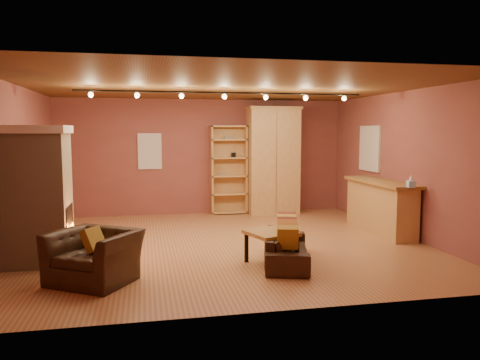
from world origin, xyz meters
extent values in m
plane|color=brown|center=(0.00, 0.00, 0.00)|extent=(7.00, 7.00, 0.00)
plane|color=brown|center=(0.00, 0.00, 2.80)|extent=(7.00, 7.00, 0.00)
cube|color=brown|center=(0.00, 3.25, 1.40)|extent=(7.00, 0.02, 2.80)
cube|color=brown|center=(-3.50, 0.00, 1.40)|extent=(0.02, 6.50, 2.80)
cube|color=brown|center=(3.50, 0.00, 1.40)|extent=(0.02, 6.50, 2.80)
cube|color=tan|center=(-3.05, -0.60, 1.00)|extent=(0.90, 0.90, 2.00)
cube|color=beige|center=(-3.05, -0.60, 2.06)|extent=(0.98, 0.98, 0.12)
cube|color=black|center=(-2.64, -0.60, 0.60)|extent=(0.10, 0.65, 0.55)
cone|color=orange|center=(-2.58, -0.60, 0.48)|extent=(0.10, 0.10, 0.22)
cube|color=silver|center=(-1.30, 3.23, 1.55)|extent=(0.56, 0.04, 0.86)
cube|color=tan|center=(0.60, 3.23, 1.08)|extent=(0.89, 0.04, 2.17)
cube|color=tan|center=(0.17, 3.08, 1.08)|extent=(0.04, 0.34, 2.17)
cube|color=tan|center=(1.02, 3.08, 1.08)|extent=(0.04, 0.34, 2.17)
cube|color=gray|center=(0.45, 3.08, 0.97)|extent=(0.18, 0.12, 0.05)
cube|color=black|center=(0.71, 3.08, 1.45)|extent=(0.10, 0.10, 0.12)
cube|color=tan|center=(0.60, 3.08, 0.04)|extent=(0.89, 0.34, 0.04)
cube|color=tan|center=(0.60, 3.08, 0.49)|extent=(0.89, 0.34, 0.03)
cube|color=tan|center=(0.60, 3.08, 0.94)|extent=(0.89, 0.34, 0.03)
cube|color=tan|center=(0.60, 3.08, 1.38)|extent=(0.89, 0.34, 0.04)
cube|color=tan|center=(0.60, 3.08, 1.82)|extent=(0.89, 0.34, 0.04)
cube|color=tan|center=(0.60, 3.08, 2.15)|extent=(0.89, 0.34, 0.04)
cube|color=tan|center=(1.67, 2.92, 1.28)|extent=(1.22, 0.67, 2.56)
cube|color=olive|center=(1.67, 2.59, 1.28)|extent=(0.02, 0.01, 2.46)
cube|color=tan|center=(1.67, 2.92, 2.59)|extent=(1.28, 0.73, 0.06)
cube|color=tan|center=(3.20, 0.36, 0.49)|extent=(0.47, 2.07, 0.99)
cube|color=olive|center=(3.20, 0.36, 1.02)|extent=(0.59, 2.19, 0.06)
cube|color=#96CBF1|center=(3.15, -0.79, 1.11)|extent=(0.14, 0.14, 0.13)
cone|color=white|center=(3.15, -0.79, 1.23)|extent=(0.08, 0.08, 0.10)
cube|color=silver|center=(3.47, 1.40, 1.65)|extent=(0.05, 0.90, 1.00)
imported|color=black|center=(0.70, -1.40, 0.32)|extent=(0.91, 1.68, 0.63)
cube|color=#A57E2A|center=(0.54, -1.92, 0.53)|extent=(0.35, 0.30, 0.36)
cube|color=#98511E|center=(0.61, -1.71, 0.53)|extent=(0.35, 0.30, 0.36)
cube|color=#98511E|center=(0.67, -1.50, 0.53)|extent=(0.35, 0.30, 0.36)
cube|color=maroon|center=(0.73, -1.29, 0.53)|extent=(0.35, 0.30, 0.36)
cube|color=#A57E2A|center=(0.79, -1.08, 0.53)|extent=(0.35, 0.30, 0.36)
cube|color=maroon|center=(0.85, -0.87, 0.53)|extent=(0.35, 0.30, 0.36)
imported|color=black|center=(-2.13, -1.75, 0.47)|extent=(1.28, 1.16, 0.93)
cube|color=#A57E2A|center=(-2.13, -1.75, 0.58)|extent=(0.36, 0.38, 0.34)
cube|color=olive|center=(0.45, -1.39, 0.48)|extent=(0.85, 0.85, 0.06)
cube|color=black|center=(0.17, -1.67, 0.22)|extent=(0.06, 0.06, 0.45)
cube|color=black|center=(0.73, -1.67, 0.22)|extent=(0.06, 0.06, 0.45)
cube|color=black|center=(0.17, -1.11, 0.22)|extent=(0.06, 0.06, 0.45)
cube|color=black|center=(0.73, -1.11, 0.22)|extent=(0.06, 0.06, 0.45)
cylinder|color=black|center=(0.00, 0.20, 2.72)|extent=(5.20, 0.03, 0.03)
sphere|color=#FFD88C|center=(-2.30, 0.20, 2.65)|extent=(0.09, 0.09, 0.09)
sphere|color=#FFD88C|center=(-1.53, 0.20, 2.65)|extent=(0.09, 0.09, 0.09)
sphere|color=#FFD88C|center=(-0.77, 0.20, 2.65)|extent=(0.09, 0.09, 0.09)
sphere|color=#FFD88C|center=(0.00, 0.20, 2.65)|extent=(0.09, 0.09, 0.09)
sphere|color=#FFD88C|center=(0.77, 0.20, 2.65)|extent=(0.09, 0.09, 0.09)
sphere|color=#FFD88C|center=(1.53, 0.20, 2.65)|extent=(0.09, 0.09, 0.09)
sphere|color=#FFD88C|center=(2.30, 0.20, 2.65)|extent=(0.09, 0.09, 0.09)
camera|label=1|loc=(-1.44, -8.18, 2.04)|focal=35.00mm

